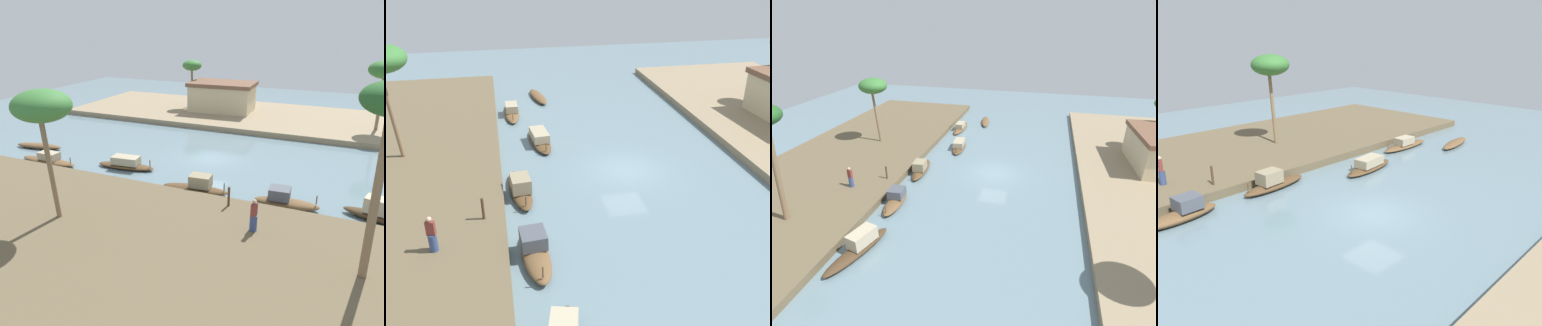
# 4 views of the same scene
# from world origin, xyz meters

# --- Properties ---
(river_water) EXTENTS (71.20, 71.20, 0.00)m
(river_water) POSITION_xyz_m (0.00, 0.00, 0.00)
(river_water) COLOR slate
(river_water) RESTS_ON ground
(riverbank_left) EXTENTS (42.25, 13.89, 0.54)m
(riverbank_left) POSITION_xyz_m (0.00, -14.47, 0.27)
(riverbank_left) COLOR brown
(riverbank_left) RESTS_ON ground
(sampan_near_left_bank) EXTENTS (3.91, 1.45, 1.20)m
(sampan_near_left_bank) POSITION_xyz_m (7.22, -6.40, 0.43)
(sampan_near_left_bank) COLOR brown
(sampan_near_left_bank) RESTS_ON river_water
(sampan_foreground) EXTENTS (5.14, 2.24, 1.37)m
(sampan_foreground) POSITION_xyz_m (12.76, -6.12, 0.50)
(sampan_foreground) COLOR #47331E
(sampan_foreground) RESTS_ON river_water
(sampan_upstream_small) EXTENTS (4.63, 1.71, 0.94)m
(sampan_upstream_small) POSITION_xyz_m (-4.98, -4.75, 0.36)
(sampan_upstream_small) COLOR brown
(sampan_upstream_small) RESTS_ON river_water
(sampan_open_hull) EXTENTS (5.07, 1.18, 0.93)m
(sampan_open_hull) POSITION_xyz_m (-11.10, -6.29, 0.31)
(sampan_open_hull) COLOR brown
(sampan_open_hull) RESTS_ON river_water
(sampan_downstream_large) EXTENTS (4.42, 1.65, 0.43)m
(sampan_downstream_large) POSITION_xyz_m (-14.58, -3.73, 0.21)
(sampan_downstream_large) COLOR brown
(sampan_downstream_large) RESTS_ON river_water
(sampan_midstream) EXTENTS (4.48, 1.52, 1.24)m
(sampan_midstream) POSITION_xyz_m (1.62, -6.60, 0.43)
(sampan_midstream) COLOR brown
(sampan_midstream) RESTS_ON river_water
(person_on_near_bank) EXTENTS (0.45, 0.45, 1.73)m
(person_on_near_bank) POSITION_xyz_m (6.45, -10.69, 1.25)
(person_on_near_bank) COLOR #33477A
(person_on_near_bank) RESTS_ON riverbank_left
(mooring_post) EXTENTS (0.14, 0.14, 1.15)m
(mooring_post) POSITION_xyz_m (4.43, -8.56, 1.12)
(mooring_post) COLOR #4C3823
(mooring_post) RESTS_ON riverbank_left
(palm_tree_left_near) EXTENTS (2.91, 2.91, 6.91)m
(palm_tree_left_near) POSITION_xyz_m (-3.55, -13.65, 6.55)
(palm_tree_left_near) COLOR #7F6647
(palm_tree_left_near) RESTS_ON riverbank_left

